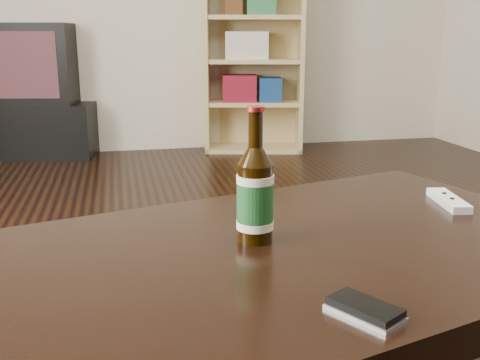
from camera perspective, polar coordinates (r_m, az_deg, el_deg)
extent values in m
cube|color=black|center=(4.44, -20.60, 4.88)|extent=(1.04, 0.65, 0.39)
cube|color=black|center=(4.39, -21.16, 10.98)|extent=(0.82, 0.60, 0.56)
cube|color=#A22903|center=(4.17, -22.21, 10.74)|extent=(0.61, 0.12, 0.45)
cube|color=tan|center=(4.29, -3.36, 11.97)|extent=(0.10, 0.33, 1.35)
cube|color=tan|center=(4.30, 6.16, 11.92)|extent=(0.10, 0.33, 1.35)
cube|color=tan|center=(4.36, 1.36, 3.28)|extent=(0.78, 0.49, 0.03)
cube|color=tan|center=(4.43, 1.38, 12.07)|extent=(0.72, 0.19, 1.35)
cube|color=tan|center=(4.31, 1.38, 7.83)|extent=(0.72, 0.44, 0.03)
cube|color=tan|center=(4.28, 1.41, 11.98)|extent=(0.72, 0.44, 0.03)
cube|color=tan|center=(4.28, 1.44, 16.16)|extent=(0.72, 0.44, 0.03)
cube|color=maroon|center=(4.28, -0.02, 9.32)|extent=(0.29, 0.26, 0.20)
cube|color=navy|center=(4.28, 3.09, 9.17)|extent=(0.21, 0.24, 0.18)
cube|color=beige|center=(4.26, 0.70, 13.51)|extent=(0.35, 0.27, 0.20)
cube|color=#2E7046|center=(4.27, 2.19, 17.70)|extent=(0.25, 0.25, 0.20)
cube|color=#503116|center=(4.26, -0.60, 17.57)|extent=(0.17, 0.23, 0.18)
cube|color=black|center=(1.10, 4.61, -8.32)|extent=(1.42, 1.05, 0.06)
cylinder|color=black|center=(1.71, 15.02, -8.75)|extent=(0.09, 0.09, 0.41)
cylinder|color=black|center=(1.09, 1.54, -2.38)|extent=(0.09, 0.09, 0.15)
cylinder|color=#184B20|center=(1.09, 1.54, -2.22)|extent=(0.09, 0.09, 0.10)
cylinder|color=beige|center=(1.08, 1.56, 0.13)|extent=(0.09, 0.09, 0.02)
cylinder|color=beige|center=(1.10, 1.53, -4.51)|extent=(0.09, 0.09, 0.02)
cone|color=black|center=(1.07, 1.58, 2.45)|extent=(0.09, 0.09, 0.03)
cylinder|color=black|center=(1.06, 1.60, 5.17)|extent=(0.04, 0.04, 0.07)
cylinder|color=maroon|center=(1.05, 1.61, 7.25)|extent=(0.04, 0.04, 0.01)
cube|color=#BABABC|center=(0.85, 12.53, -13.07)|extent=(0.10, 0.12, 0.01)
cube|color=black|center=(0.85, 12.56, -12.60)|extent=(0.10, 0.12, 0.02)
cylinder|color=#BABABC|center=(0.83, 14.39, -12.86)|extent=(0.03, 0.03, 0.00)
cube|color=silver|center=(1.43, 20.42, -1.96)|extent=(0.07, 0.17, 0.02)
cylinder|color=black|center=(1.45, 20.04, -1.27)|extent=(0.01, 0.01, 0.00)
cylinder|color=black|center=(1.41, 20.74, -1.78)|extent=(0.01, 0.01, 0.00)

